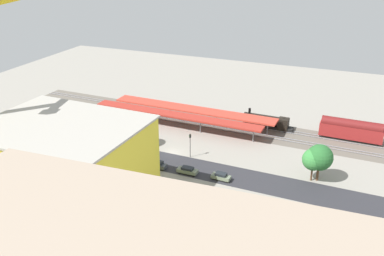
{
  "coord_description": "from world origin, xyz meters",
  "views": [
    {
      "loc": [
        -41.07,
        88.52,
        48.6
      ],
      "look_at": [
        -6.23,
        2.25,
        8.65
      ],
      "focal_mm": 40.44,
      "sensor_mm": 36.0,
      "label": 1
    }
  ],
  "objects_px": {
    "platform_canopy_far": "(193,109)",
    "street_tree_1": "(136,127)",
    "locomotive": "(268,122)",
    "traffic_light": "(190,142)",
    "passenger_coach": "(351,129)",
    "parked_car_3": "(128,158)",
    "construction_building": "(65,167)",
    "parked_car_2": "(158,165)",
    "street_tree_3": "(313,160)",
    "parked_car_0": "(221,177)",
    "parked_car_1": "(187,171)",
    "platform_canopy_near": "(176,115)",
    "box_truck_0": "(86,156)",
    "street_tree_2": "(82,119)",
    "street_tree_0": "(320,158)",
    "parked_car_4": "(102,153)"
  },
  "relations": [
    {
      "from": "platform_canopy_far",
      "to": "street_tree_3",
      "type": "relative_size",
      "value": 6.5
    },
    {
      "from": "platform_canopy_near",
      "to": "parked_car_4",
      "type": "bearing_deg",
      "value": 66.74
    },
    {
      "from": "street_tree_0",
      "to": "street_tree_2",
      "type": "relative_size",
      "value": 1.12
    },
    {
      "from": "parked_car_0",
      "to": "construction_building",
      "type": "xyz_separation_m",
      "value": [
        25.04,
        20.98,
        7.82
      ]
    },
    {
      "from": "street_tree_2",
      "to": "street_tree_3",
      "type": "xyz_separation_m",
      "value": [
        -61.13,
        1.53,
        0.33
      ]
    },
    {
      "from": "parked_car_0",
      "to": "street_tree_0",
      "type": "xyz_separation_m",
      "value": [
        -19.87,
        -7.78,
        4.91
      ]
    },
    {
      "from": "platform_canopy_far",
      "to": "street_tree_1",
      "type": "xyz_separation_m",
      "value": [
        7.32,
        20.87,
        1.52
      ]
    },
    {
      "from": "platform_canopy_far",
      "to": "box_truck_0",
      "type": "xyz_separation_m",
      "value": [
        14.09,
        33.28,
        -2.2
      ]
    },
    {
      "from": "passenger_coach",
      "to": "parked_car_3",
      "type": "xyz_separation_m",
      "value": [
        48.97,
        32.98,
        -2.26
      ]
    },
    {
      "from": "box_truck_0",
      "to": "street_tree_0",
      "type": "bearing_deg",
      "value": -166.93
    },
    {
      "from": "construction_building",
      "to": "traffic_light",
      "type": "xyz_separation_m",
      "value": [
        -14.47,
        -28.71,
        -4.47
      ]
    },
    {
      "from": "parked_car_3",
      "to": "parked_car_4",
      "type": "xyz_separation_m",
      "value": [
        7.35,
        0.02,
        -0.05
      ]
    },
    {
      "from": "box_truck_0",
      "to": "traffic_light",
      "type": "distance_m",
      "value": 25.07
    },
    {
      "from": "street_tree_3",
      "to": "traffic_light",
      "type": "relative_size",
      "value": 1.25
    },
    {
      "from": "parked_car_2",
      "to": "box_truck_0",
      "type": "distance_m",
      "value": 17.46
    },
    {
      "from": "platform_canopy_near",
      "to": "street_tree_1",
      "type": "distance_m",
      "value": 15.59
    },
    {
      "from": "construction_building",
      "to": "street_tree_0",
      "type": "relative_size",
      "value": 3.39
    },
    {
      "from": "box_truck_0",
      "to": "street_tree_2",
      "type": "distance_m",
      "value": 16.83
    },
    {
      "from": "locomotive",
      "to": "parked_car_2",
      "type": "relative_size",
      "value": 3.46
    },
    {
      "from": "street_tree_3",
      "to": "passenger_coach",
      "type": "bearing_deg",
      "value": -104.47
    },
    {
      "from": "platform_canopy_near",
      "to": "traffic_light",
      "type": "relative_size",
      "value": 8.26
    },
    {
      "from": "passenger_coach",
      "to": "street_tree_3",
      "type": "height_order",
      "value": "street_tree_3"
    },
    {
      "from": "platform_canopy_far",
      "to": "parked_car_2",
      "type": "height_order",
      "value": "platform_canopy_far"
    },
    {
      "from": "box_truck_0",
      "to": "street_tree_1",
      "type": "xyz_separation_m",
      "value": [
        -6.77,
        -12.41,
        3.72
      ]
    },
    {
      "from": "locomotive",
      "to": "street_tree_2",
      "type": "height_order",
      "value": "street_tree_2"
    },
    {
      "from": "platform_canopy_far",
      "to": "parked_car_4",
      "type": "xyz_separation_m",
      "value": [
        12.7,
        28.94,
        -3.21
      ]
    },
    {
      "from": "locomotive",
      "to": "traffic_light",
      "type": "bearing_deg",
      "value": 61.54
    },
    {
      "from": "construction_building",
      "to": "street_tree_0",
      "type": "distance_m",
      "value": 53.42
    },
    {
      "from": "locomotive",
      "to": "parked_car_1",
      "type": "distance_m",
      "value": 35.0
    },
    {
      "from": "passenger_coach",
      "to": "street_tree_3",
      "type": "relative_size",
      "value": 2.13
    },
    {
      "from": "traffic_light",
      "to": "construction_building",
      "type": "bearing_deg",
      "value": 63.25
    },
    {
      "from": "platform_canopy_far",
      "to": "parked_car_3",
      "type": "relative_size",
      "value": 11.87
    },
    {
      "from": "parked_car_1",
      "to": "parked_car_3",
      "type": "xyz_separation_m",
      "value": [
        15.66,
        -0.18,
        0.08
      ]
    },
    {
      "from": "street_tree_1",
      "to": "street_tree_2",
      "type": "relative_size",
      "value": 1.07
    },
    {
      "from": "parked_car_1",
      "to": "street_tree_3",
      "type": "distance_m",
      "value": 28.03
    },
    {
      "from": "platform_canopy_far",
      "to": "parked_car_3",
      "type": "distance_m",
      "value": 29.58
    },
    {
      "from": "platform_canopy_near",
      "to": "parked_car_4",
      "type": "xyz_separation_m",
      "value": [
        9.86,
        22.93,
        -3.24
      ]
    },
    {
      "from": "construction_building",
      "to": "box_truck_0",
      "type": "bearing_deg",
      "value": -64.05
    },
    {
      "from": "parked_car_1",
      "to": "parked_car_3",
      "type": "bearing_deg",
      "value": -0.67
    },
    {
      "from": "construction_building",
      "to": "parked_car_0",
      "type": "bearing_deg",
      "value": -138.0
    },
    {
      "from": "passenger_coach",
      "to": "parked_car_4",
      "type": "distance_m",
      "value": 65.32
    },
    {
      "from": "parked_car_2",
      "to": "street_tree_3",
      "type": "xyz_separation_m",
      "value": [
        -34.09,
        -7.64,
        4.39
      ]
    },
    {
      "from": "passenger_coach",
      "to": "street_tree_1",
      "type": "xyz_separation_m",
      "value": [
        50.94,
        24.93,
        2.42
      ]
    },
    {
      "from": "street_tree_3",
      "to": "traffic_light",
      "type": "height_order",
      "value": "street_tree_3"
    },
    {
      "from": "street_tree_1",
      "to": "parked_car_0",
      "type": "bearing_deg",
      "value": 162.57
    },
    {
      "from": "passenger_coach",
      "to": "street_tree_1",
      "type": "height_order",
      "value": "street_tree_1"
    },
    {
      "from": "parked_car_0",
      "to": "street_tree_2",
      "type": "relative_size",
      "value": 0.58
    },
    {
      "from": "street_tree_2",
      "to": "parked_car_1",
      "type": "bearing_deg",
      "value": 165.44
    },
    {
      "from": "parked_car_2",
      "to": "traffic_light",
      "type": "distance_m",
      "value": 10.04
    },
    {
      "from": "locomotive",
      "to": "parked_car_3",
      "type": "relative_size",
      "value": 3.43
    }
  ]
}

